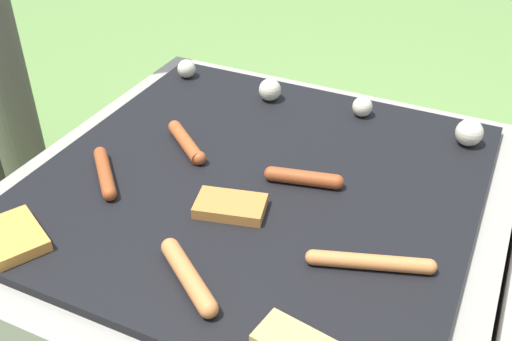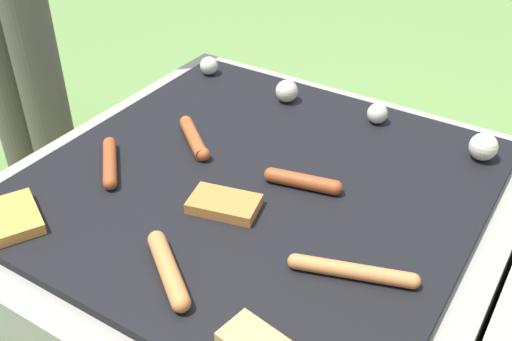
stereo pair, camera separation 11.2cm
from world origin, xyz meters
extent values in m
plane|color=#608442|center=(0.00, 0.00, 0.00)|extent=(14.00, 14.00, 0.00)
cube|color=gray|center=(0.00, 0.00, 0.19)|extent=(0.91, 0.91, 0.39)
cube|color=black|center=(0.00, 0.00, 0.40)|extent=(0.80, 0.80, 0.02)
cylinder|color=#4C473D|center=(-0.81, 0.17, 0.43)|extent=(0.12, 0.12, 0.85)
cylinder|color=#93421E|center=(0.09, 0.02, 0.42)|extent=(0.13, 0.05, 0.03)
sphere|color=#93421E|center=(0.03, 0.01, 0.42)|extent=(0.03, 0.03, 0.03)
sphere|color=#93421E|center=(0.15, 0.04, 0.42)|extent=(0.03, 0.03, 0.03)
cylinder|color=#C6753D|center=(0.02, -0.29, 0.42)|extent=(0.13, 0.11, 0.03)
sphere|color=#C6753D|center=(-0.04, -0.24, 0.42)|extent=(0.03, 0.03, 0.03)
sphere|color=#C6753D|center=(0.08, -0.33, 0.42)|extent=(0.03, 0.03, 0.03)
cylinder|color=#A34C23|center=(-0.18, 0.04, 0.42)|extent=(0.12, 0.11, 0.03)
sphere|color=#A34C23|center=(-0.12, 0.00, 0.42)|extent=(0.03, 0.03, 0.03)
sphere|color=#A34C23|center=(-0.23, 0.08, 0.42)|extent=(0.03, 0.03, 0.03)
cylinder|color=#C6753D|center=(0.26, -0.14, 0.42)|extent=(0.18, 0.08, 0.02)
sphere|color=#C6753D|center=(0.35, -0.11, 0.42)|extent=(0.02, 0.02, 0.02)
sphere|color=#C6753D|center=(0.18, -0.17, 0.42)|extent=(0.02, 0.02, 0.02)
cylinder|color=#93421E|center=(-0.26, -0.12, 0.42)|extent=(0.12, 0.12, 0.03)
sphere|color=#93421E|center=(-0.21, -0.17, 0.42)|extent=(0.03, 0.03, 0.03)
sphere|color=#93421E|center=(-0.31, -0.07, 0.42)|extent=(0.03, 0.03, 0.03)
cube|color=#B27033|center=(0.00, -0.10, 0.42)|extent=(0.13, 0.10, 0.02)
cube|color=#D18438|center=(-0.28, -0.33, 0.42)|extent=(0.15, 0.13, 0.02)
sphere|color=beige|center=(-0.34, 0.32, 0.43)|extent=(0.04, 0.04, 0.04)
sphere|color=beige|center=(-0.11, 0.30, 0.43)|extent=(0.05, 0.05, 0.05)
sphere|color=beige|center=(0.11, 0.32, 0.43)|extent=(0.04, 0.04, 0.04)
sphere|color=beige|center=(0.34, 0.30, 0.43)|extent=(0.06, 0.06, 0.06)
camera|label=1|loc=(0.39, -0.83, 1.06)|focal=42.00mm
camera|label=2|loc=(0.49, -0.78, 1.06)|focal=42.00mm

